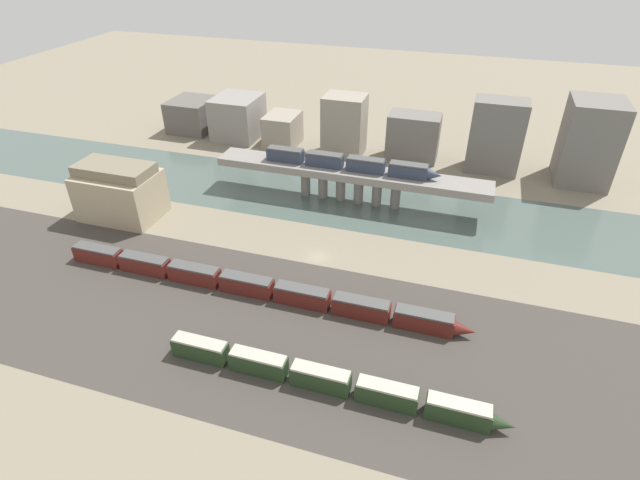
% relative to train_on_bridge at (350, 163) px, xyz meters
% --- Properties ---
extents(ground_plane, '(400.00, 400.00, 0.00)m').
position_rel_train_on_bridge_xyz_m(ground_plane, '(0.11, -26.57, -10.58)').
color(ground_plane, gray).
extents(railbed_yard, '(280.00, 42.00, 0.01)m').
position_rel_train_on_bridge_xyz_m(railbed_yard, '(0.11, -50.57, -10.57)').
color(railbed_yard, '#423D38').
rests_on(railbed_yard, ground).
extents(river_water, '(320.00, 28.46, 0.01)m').
position_rel_train_on_bridge_xyz_m(river_water, '(0.11, -0.00, -10.58)').
color(river_water, '#4C5B56').
rests_on(river_water, ground).
extents(bridge, '(69.60, 7.96, 8.90)m').
position_rel_train_on_bridge_xyz_m(bridge, '(0.11, -0.00, -3.48)').
color(bridge, gray).
rests_on(bridge, ground).
extents(train_on_bridge, '(44.26, 3.08, 3.45)m').
position_rel_train_on_bridge_xyz_m(train_on_bridge, '(0.00, 0.00, 0.00)').
color(train_on_bridge, '#2D384C').
rests_on(train_on_bridge, bridge).
extents(train_yard_near, '(54.54, 2.67, 3.71)m').
position_rel_train_on_bridge_xyz_m(train_yard_near, '(12.21, -60.21, -8.76)').
color(train_yard_near, '#23381E').
rests_on(train_yard_near, ground).
extents(train_yard_mid, '(82.91, 3.02, 3.66)m').
position_rel_train_on_bridge_xyz_m(train_yard_mid, '(-8.21, -42.15, -8.78)').
color(train_yard_mid, '#5B1E19').
rests_on(train_yard_mid, ground).
extents(warehouse_building, '(18.32, 12.67, 13.58)m').
position_rel_train_on_bridge_xyz_m(warehouse_building, '(-50.72, -23.74, -4.12)').
color(warehouse_building, tan).
rests_on(warehouse_building, ground).
extents(city_block_far_left, '(13.65, 14.91, 10.28)m').
position_rel_train_on_bridge_xyz_m(city_block_far_left, '(-63.69, 33.72, -5.44)').
color(city_block_far_left, '#605B56').
rests_on(city_block_far_left, ground).
extents(city_block_left, '(14.08, 15.47, 13.29)m').
position_rel_train_on_bridge_xyz_m(city_block_left, '(-46.07, 32.24, -3.93)').
color(city_block_left, gray).
rests_on(city_block_left, ground).
extents(city_block_center, '(9.79, 12.24, 9.90)m').
position_rel_train_on_bridge_xyz_m(city_block_center, '(-29.68, 30.12, -5.63)').
color(city_block_center, gray).
rests_on(city_block_center, ground).
extents(city_block_right, '(12.15, 10.04, 17.97)m').
position_rel_train_on_bridge_xyz_m(city_block_right, '(-9.27, 29.21, -1.59)').
color(city_block_right, gray).
rests_on(city_block_right, ground).
extents(city_block_far_right, '(15.00, 9.21, 13.48)m').
position_rel_train_on_bridge_xyz_m(city_block_far_right, '(11.26, 32.05, -3.84)').
color(city_block_far_right, slate).
rests_on(city_block_far_right, ground).
extents(city_block_tall, '(14.38, 8.92, 20.47)m').
position_rel_train_on_bridge_xyz_m(city_block_tall, '(34.28, 30.38, -0.34)').
color(city_block_tall, slate).
rests_on(city_block_tall, ground).
extents(city_block_low, '(13.61, 14.63, 22.48)m').
position_rel_train_on_bridge_xyz_m(city_block_low, '(57.87, 30.56, 0.66)').
color(city_block_low, slate).
rests_on(city_block_low, ground).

